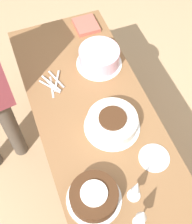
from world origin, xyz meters
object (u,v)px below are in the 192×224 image
cake_center_white (112,123)px  wine_glass_near (142,215)px  cake_back_decorated (99,57)px  cake_front_chocolate (94,196)px  wine_glass_far (136,188)px

cake_center_white → wine_glass_near: (0.55, -0.08, 0.10)m
cake_back_decorated → wine_glass_near: 1.05m
cake_front_chocolate → wine_glass_near: bearing=41.8°
cake_front_chocolate → wine_glass_far: wine_glass_far is taller
cake_front_chocolate → wine_glass_near: (0.19, 0.17, 0.10)m
cake_back_decorated → wine_glass_near: (1.03, -0.18, 0.08)m
wine_glass_near → cake_center_white: bearing=171.6°
cake_front_chocolate → cake_back_decorated: cake_back_decorated is taller
cake_front_chocolate → wine_glass_near: size_ratio=1.42×
cake_front_chocolate → wine_glass_near: wine_glass_near is taller
cake_back_decorated → cake_front_chocolate: bearing=-22.5°
cake_center_white → cake_front_chocolate: cake_front_chocolate is taller
cake_center_white → cake_back_decorated: size_ratio=1.08×
cake_center_white → wine_glass_far: bearing=-6.8°
cake_center_white → cake_back_decorated: (-0.48, 0.10, 0.01)m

